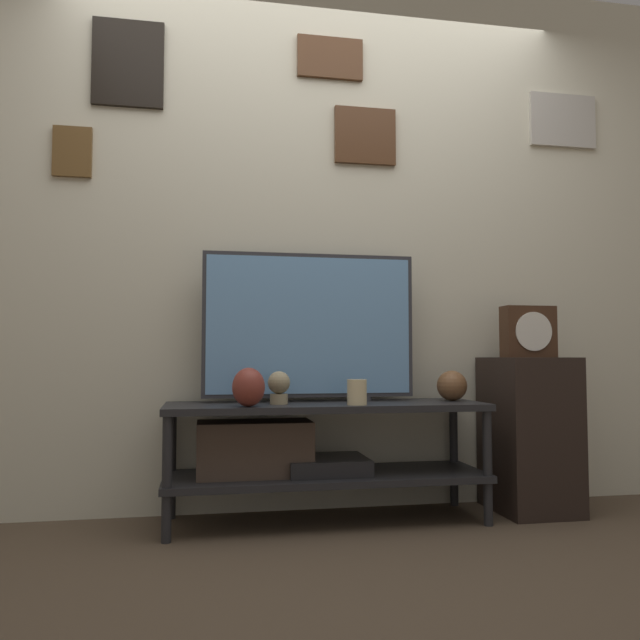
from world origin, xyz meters
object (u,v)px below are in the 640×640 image
candle_jar (357,392)px  decorative_bust (279,386)px  mantel_clock (528,332)px  vase_round_glass (452,386)px  television (310,325)px  vase_urn_stoneware (249,387)px

candle_jar → decorative_bust: decorative_bust is taller
mantel_clock → vase_round_glass: bearing=-179.0°
television → decorative_bust: bearing=-141.2°
television → decorative_bust: 0.34m
television → mantel_clock: size_ratio=3.89×
vase_urn_stoneware → mantel_clock: size_ratio=0.64×
television → candle_jar: television is taller
decorative_bust → vase_urn_stoneware: bearing=-140.7°
television → vase_round_glass: television is taller
vase_round_glass → vase_urn_stoneware: (-0.97, -0.17, 0.01)m
television → decorative_bust: (-0.16, -0.13, -0.27)m
vase_urn_stoneware → candle_jar: size_ratio=1.48×
vase_urn_stoneware → vase_round_glass: bearing=10.0°
vase_round_glass → vase_urn_stoneware: size_ratio=0.88×
mantel_clock → television: bearing=176.5°
vase_round_glass → vase_urn_stoneware: 0.98m
vase_round_glass → decorative_bust: 0.83m
vase_round_glass → decorative_bust: (-0.83, -0.06, 0.01)m
vase_round_glass → vase_urn_stoneware: vase_urn_stoneware is taller
candle_jar → decorative_bust: (-0.33, 0.10, 0.02)m
decorative_bust → mantel_clock: (1.23, 0.06, 0.25)m
decorative_bust → vase_round_glass: bearing=3.8°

